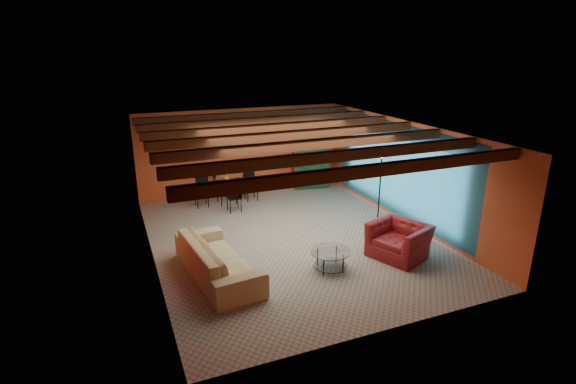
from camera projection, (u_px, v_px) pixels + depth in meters
name	position (u px, v px, depth m)	size (l,w,h in m)	color
room	(289.00, 144.00, 10.20)	(6.52, 8.01, 2.71)	gray
sofa	(218.00, 259.00, 8.97)	(2.66, 1.04, 0.78)	tan
armchair	(399.00, 240.00, 9.82)	(1.19, 1.04, 0.78)	maroon
coffee_table	(330.00, 260.00, 9.29)	(0.85, 0.85, 0.43)	silver
dining_table	(227.00, 188.00, 13.18)	(1.85, 1.85, 0.96)	silver
armoire	(309.00, 159.00, 14.59)	(1.09, 0.54, 1.91)	maroon
floor_lamp	(380.00, 188.00, 11.49)	(0.41, 0.41, 2.00)	black
ceiling_fan	(291.00, 145.00, 10.11)	(1.50, 1.50, 0.44)	#472614
painting	(214.00, 145.00, 13.48)	(1.05, 0.03, 0.65)	black
potted_plant	(310.00, 123.00, 14.22)	(0.42, 0.36, 0.47)	#26661E
vase	(226.00, 169.00, 13.00)	(0.18, 0.18, 0.19)	orange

